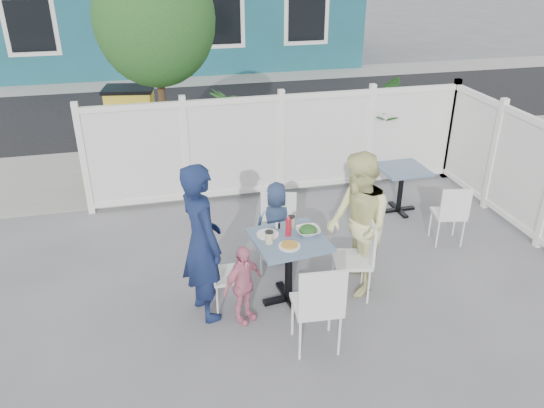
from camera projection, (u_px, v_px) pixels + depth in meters
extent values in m
plane|color=slate|center=(322.00, 276.00, 6.40)|extent=(80.00, 80.00, 0.00)
cube|color=gray|center=(256.00, 162.00, 9.71)|extent=(24.00, 2.60, 0.01)
cube|color=black|center=(225.00, 107.00, 12.94)|extent=(24.00, 5.00, 0.01)
cube|color=gray|center=(208.00, 79.00, 15.64)|extent=(24.00, 1.60, 0.01)
cube|color=black|center=(96.00, 24.00, 14.67)|extent=(1.20, 0.04, 1.40)
cube|color=black|center=(238.00, 19.00, 15.51)|extent=(1.20, 0.04, 1.40)
cube|color=white|center=(281.00, 145.00, 8.15)|extent=(5.80, 0.04, 1.40)
cube|color=white|center=(281.00, 98.00, 7.82)|extent=(5.86, 0.08, 0.08)
cube|color=white|center=(280.00, 190.00, 8.48)|extent=(5.86, 0.08, 0.12)
cube|color=white|center=(521.00, 172.00, 7.19)|extent=(0.04, 3.60, 1.40)
cube|color=white|center=(532.00, 119.00, 6.86)|extent=(0.08, 3.66, 0.08)
cube|color=white|center=(509.00, 221.00, 7.52)|extent=(0.08, 3.66, 0.12)
cylinder|color=#382316|center=(163.00, 112.00, 8.41)|extent=(0.12, 0.12, 2.40)
ellipsoid|color=#1B471B|center=(155.00, 20.00, 7.79)|extent=(1.80, 1.62, 1.98)
cube|color=gold|center=(133.00, 131.00, 9.13)|extent=(0.83, 0.65, 1.40)
imported|color=#1B471B|center=(232.00, 137.00, 8.65)|extent=(0.91, 0.91, 1.53)
imported|color=#1B471B|center=(363.00, 128.00, 9.02)|extent=(1.70, 1.79, 1.56)
cube|color=#465C80|center=(289.00, 240.00, 5.64)|extent=(0.83, 0.83, 0.04)
cylinder|color=black|center=(289.00, 270.00, 5.81)|extent=(0.09, 0.09, 0.73)
cube|color=black|center=(288.00, 298.00, 5.97)|extent=(0.60, 0.16, 0.04)
cube|color=black|center=(288.00, 298.00, 5.97)|extent=(0.16, 0.60, 0.04)
cube|color=#465C80|center=(403.00, 169.00, 7.66)|extent=(0.67, 0.67, 0.04)
cylinder|color=black|center=(400.00, 190.00, 7.80)|extent=(0.08, 0.08, 0.64)
cube|color=black|center=(398.00, 210.00, 7.95)|extent=(0.52, 0.09, 0.04)
cube|color=black|center=(398.00, 210.00, 7.95)|extent=(0.09, 0.52, 0.04)
cube|color=white|center=(229.00, 275.00, 5.69)|extent=(0.37, 0.39, 0.04)
cube|color=white|center=(212.00, 259.00, 5.55)|extent=(0.03, 0.38, 0.41)
cylinder|color=white|center=(241.00, 280.00, 5.95)|extent=(0.02, 0.02, 0.41)
cylinder|color=white|center=(246.00, 298.00, 5.66)|extent=(0.02, 0.02, 0.41)
cylinder|color=white|center=(213.00, 284.00, 5.89)|extent=(0.02, 0.02, 0.41)
cylinder|color=white|center=(217.00, 301.00, 5.60)|extent=(0.02, 0.02, 0.41)
cube|color=white|center=(352.00, 260.00, 5.87)|extent=(0.49, 0.50, 0.04)
cube|color=white|center=(371.00, 240.00, 5.76)|extent=(0.12, 0.42, 0.46)
cylinder|color=white|center=(337.00, 287.00, 5.80)|extent=(0.02, 0.02, 0.46)
cylinder|color=white|center=(333.00, 268.00, 6.13)|extent=(0.02, 0.02, 0.46)
cylinder|color=white|center=(369.00, 286.00, 5.81)|extent=(0.02, 0.02, 0.46)
cylinder|color=white|center=(363.00, 268.00, 6.14)|extent=(0.02, 0.02, 0.46)
cube|color=white|center=(277.00, 236.00, 6.35)|extent=(0.53, 0.52, 0.04)
cube|color=white|center=(279.00, 209.00, 6.41)|extent=(0.42, 0.16, 0.46)
cylinder|color=white|center=(292.00, 260.00, 6.28)|extent=(0.02, 0.02, 0.46)
cylinder|color=white|center=(261.00, 259.00, 6.31)|extent=(0.02, 0.02, 0.46)
cylinder|color=white|center=(293.00, 245.00, 6.59)|extent=(0.02, 0.02, 0.46)
cylinder|color=white|center=(264.00, 244.00, 6.62)|extent=(0.02, 0.02, 0.46)
cube|color=white|center=(316.00, 305.00, 5.10)|extent=(0.48, 0.46, 0.04)
cube|color=white|center=(323.00, 295.00, 4.80)|extent=(0.45, 0.07, 0.48)
cylinder|color=white|center=(293.00, 315.00, 5.34)|extent=(0.03, 0.03, 0.48)
cylinder|color=white|center=(330.00, 311.00, 5.39)|extent=(0.03, 0.03, 0.48)
cylinder|color=white|center=(300.00, 339.00, 5.01)|extent=(0.03, 0.03, 0.48)
cylinder|color=white|center=(339.00, 335.00, 5.07)|extent=(0.03, 0.03, 0.48)
cube|color=white|center=(448.00, 214.00, 6.96)|extent=(0.45, 0.43, 0.04)
cube|color=white|center=(456.00, 204.00, 6.70)|extent=(0.38, 0.10, 0.41)
cylinder|color=white|center=(430.00, 222.00, 7.19)|extent=(0.02, 0.02, 0.41)
cylinder|color=white|center=(454.00, 222.00, 7.20)|extent=(0.02, 0.02, 0.41)
cylinder|color=white|center=(438.00, 234.00, 6.91)|extent=(0.02, 0.02, 0.41)
cylinder|color=white|center=(463.00, 233.00, 6.92)|extent=(0.02, 0.02, 0.41)
imported|color=#142047|center=(202.00, 243.00, 5.40)|extent=(0.59, 0.73, 1.73)
imported|color=#E4E555|center=(358.00, 225.00, 5.82)|extent=(0.67, 0.84, 1.65)
imported|color=navy|center=(276.00, 223.00, 6.52)|extent=(0.55, 0.40, 1.04)
imported|color=pink|center=(243.00, 285.00, 5.46)|extent=(0.56, 0.47, 0.89)
cylinder|color=white|center=(289.00, 246.00, 5.47)|extent=(0.23, 0.23, 0.01)
cylinder|color=white|center=(268.00, 234.00, 5.68)|extent=(0.24, 0.24, 0.02)
imported|color=white|center=(308.00, 231.00, 5.70)|extent=(0.26, 0.26, 0.06)
cylinder|color=beige|center=(269.00, 238.00, 5.51)|extent=(0.08, 0.08, 0.13)
cylinder|color=beige|center=(291.00, 222.00, 5.83)|extent=(0.08, 0.08, 0.12)
cylinder|color=#B01322|center=(288.00, 227.00, 5.64)|extent=(0.06, 0.06, 0.20)
cylinder|color=white|center=(277.00, 226.00, 5.80)|extent=(0.03, 0.03, 0.07)
cylinder|color=black|center=(279.00, 226.00, 5.81)|extent=(0.03, 0.03, 0.06)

